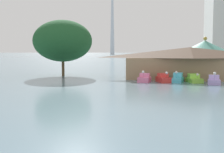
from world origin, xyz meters
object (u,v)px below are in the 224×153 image
Objects in this scene: pedal_boat_pink at (144,78)px; pedal_boat_red at (164,79)px; pedal_boat_cyan at (178,78)px; boathouse at (190,62)px; pedal_boat_lime at (194,79)px; pedal_boat_lavender at (214,80)px; shoreline_tree_tall_left at (63,41)px; green_roof_pavilion at (205,55)px.

pedal_boat_pink is 0.83× the size of pedal_boat_red.
pedal_boat_cyan is 0.14× the size of boathouse.
pedal_boat_lime is 3.07m from pedal_boat_lavender.
pedal_boat_cyan is 5.84m from boathouse.
pedal_boat_red is 0.30× the size of shoreline_tree_tall_left.
pedal_boat_cyan is at bearing -113.62° from boathouse.
pedal_boat_red is at bearing -73.54° from pedal_boat_cyan.
pedal_boat_cyan is at bearing 73.32° from pedal_boat_red.
pedal_boat_lavender is at bearing -20.98° from shoreline_tree_tall_left.
shoreline_tree_tall_left reaches higher than green_roof_pavilion.
shoreline_tree_tall_left reaches higher than boathouse.
green_roof_pavilion is at bearing 152.51° from pedal_boat_pink.
pedal_boat_red is 6.92m from pedal_boat_lavender.
green_roof_pavilion reaches higher than pedal_boat_pink.
pedal_boat_pink reaches higher than pedal_boat_red.
pedal_boat_cyan is at bearing 102.35° from pedal_boat_pink.
green_roof_pavilion is (5.84, 14.15, 3.16)m from pedal_boat_cyan.
green_roof_pavilion is at bearing 171.32° from pedal_boat_cyan.
boathouse is 2.08× the size of green_roof_pavilion.
pedal_boat_cyan is 0.93× the size of pedal_boat_lime.
pedal_boat_cyan is (4.77, 0.30, 0.03)m from pedal_boat_pink.
green_roof_pavilion is at bearing 68.22° from boathouse.
pedal_boat_lime is (4.33, 0.29, -0.03)m from pedal_boat_red.
green_roof_pavilion is at bearing 131.73° from pedal_boat_red.
shoreline_tree_tall_left reaches higher than pedal_boat_lime.
pedal_boat_lime is at bearing -104.18° from green_roof_pavilion.
shoreline_tree_tall_left reaches higher than pedal_boat_pink.
boathouse reaches higher than pedal_boat_pink.
pedal_boat_lavender reaches higher than pedal_boat_lime.
boathouse reaches higher than pedal_boat_red.
pedal_boat_pink is at bearing -72.69° from pedal_boat_cyan.
pedal_boat_pink is 0.12× the size of boathouse.
pedal_boat_cyan is 15.63m from green_roof_pavilion.
pedal_boat_lavender is 26.96m from shoreline_tree_tall_left.
pedal_boat_lime is 0.31× the size of shoreline_tree_tall_left.
shoreline_tree_tall_left is at bearing -132.92° from pedal_boat_red.
shoreline_tree_tall_left is at bearing -104.27° from pedal_boat_lavender.
boathouse is (-2.53, 6.72, 2.18)m from pedal_boat_lavender.
pedal_boat_pink is 8.98m from boathouse.
pedal_boat_red is at bearing -97.06° from pedal_boat_lavender.
pedal_boat_cyan is 5.01m from pedal_boat_lavender.
green_roof_pavilion reaches higher than boathouse.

